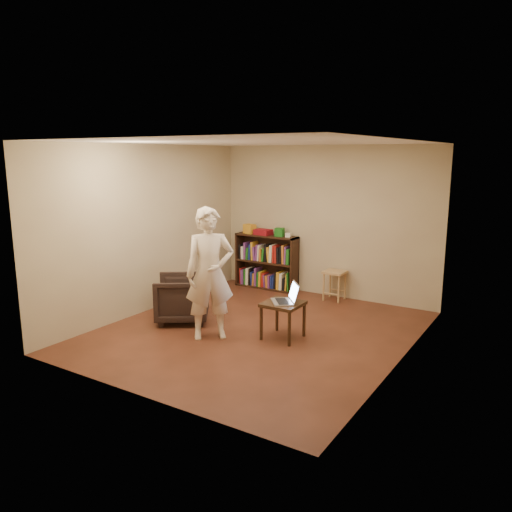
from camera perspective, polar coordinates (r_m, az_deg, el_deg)
The scene contains 15 objects.
floor at distance 7.09m, azimuth 0.11°, elevation -8.62°, with size 4.50×4.50×0.00m, color #462316.
ceiling at distance 6.66m, azimuth 0.12°, elevation 12.89°, with size 4.50×4.50×0.00m, color white.
wall_back at distance 8.72m, azimuth 7.98°, elevation 3.89°, with size 4.00×4.00×0.00m, color beige.
wall_left at distance 7.98m, azimuth -12.18°, elevation 3.04°, with size 4.50×4.50×0.00m, color beige.
wall_right at distance 5.96m, azimuth 16.66°, elevation -0.01°, with size 4.50×4.50×0.00m, color beige.
bookshelf at distance 9.23m, azimuth 1.24°, elevation -1.00°, with size 1.20×0.30×1.00m.
box_yellow at distance 9.29m, azimuth -0.74°, elevation 3.13°, with size 0.21×0.15×0.17m, color gold.
red_cloth at distance 9.12m, azimuth 0.82°, elevation 2.75°, with size 0.30×0.22×0.10m, color maroon.
box_green at distance 8.95m, azimuth 2.70°, elevation 2.73°, with size 0.15×0.15×0.15m, color #1C6B1D.
box_white at distance 8.89m, azimuth 3.71°, elevation 2.40°, with size 0.09×0.09×0.07m, color white.
stool at distance 8.57m, azimuth 8.98°, elevation -2.34°, with size 0.35×0.35×0.51m.
armchair at distance 7.51m, azimuth -8.50°, elevation -4.80°, with size 0.74×0.76×0.69m, color black.
side_table at distance 6.73m, azimuth 3.10°, elevation -6.00°, with size 0.49×0.49×0.50m.
laptop at distance 6.69m, azimuth 3.51°, elevation -4.82°, with size 0.49×0.49×0.27m.
person at distance 6.65m, azimuth -5.30°, elevation -2.03°, with size 0.65×0.42×1.78m, color beige.
Camera 1 is at (3.52, -5.64, 2.44)m, focal length 35.00 mm.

